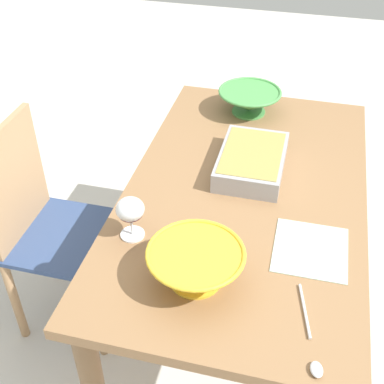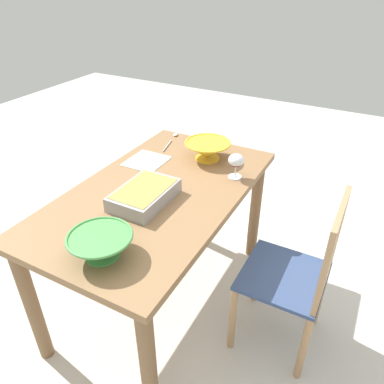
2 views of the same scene
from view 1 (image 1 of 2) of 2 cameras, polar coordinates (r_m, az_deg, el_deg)
The scene contains 9 objects.
ground_plane at distance 2.28m, azimuth 4.68°, elevation -14.95°, with size 8.00×8.00×0.00m, color beige.
dining_table at distance 1.81m, azimuth 5.72°, elevation -2.60°, with size 1.37×0.79×0.76m.
chair at distance 2.08m, azimuth -15.80°, elevation -3.41°, with size 0.40×0.39×0.90m.
wine_glass at distance 1.50m, azimuth -6.85°, elevation -2.16°, with size 0.08×0.08×0.14m.
casserole_dish at distance 1.80m, azimuth 6.49°, elevation 3.57°, with size 0.33×0.22×0.07m.
mixing_bowl at distance 1.38m, azimuth 0.41°, elevation -8.06°, with size 0.27×0.27×0.11m.
small_bowl at distance 2.14m, azimuth 6.38°, elevation 10.06°, with size 0.26×0.26×0.10m.
serving_spoon at distance 1.32m, azimuth 13.14°, elevation -16.28°, with size 0.28×0.08×0.01m.
napkin at distance 1.54m, azimuth 13.00°, elevation -6.23°, with size 0.23×0.21×0.00m, color #B2CCB7.
Camera 1 is at (-1.36, -0.16, 1.82)m, focal length 48.10 mm.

